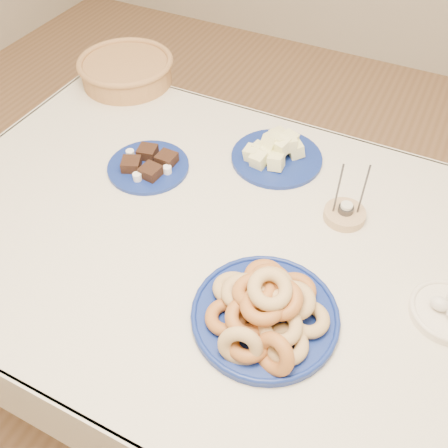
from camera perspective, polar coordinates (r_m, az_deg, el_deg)
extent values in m
plane|color=#8A6241|center=(1.91, 0.70, -16.67)|extent=(5.00, 5.00, 0.00)
cylinder|color=brown|center=(2.08, -11.84, 5.15)|extent=(0.06, 0.06, 0.72)
cube|color=silver|center=(1.29, 0.99, -1.89)|extent=(1.70, 1.10, 0.02)
cube|color=silver|center=(1.76, 8.85, 7.43)|extent=(1.70, 0.01, 0.28)
cube|color=silver|center=(1.81, -24.14, 4.61)|extent=(0.01, 1.10, 0.28)
cylinder|color=navy|center=(1.14, 4.70, -10.43)|extent=(0.35, 0.35, 0.02)
torus|color=navy|center=(1.13, 4.73, -10.20)|extent=(0.35, 0.35, 0.01)
torus|color=#AE8248|center=(1.12, 9.55, -10.66)|extent=(0.11, 0.11, 0.03)
torus|color=#934F21|center=(1.15, 8.16, -7.48)|extent=(0.11, 0.11, 0.03)
torus|color=#934F21|center=(1.17, 4.62, -6.00)|extent=(0.13, 0.13, 0.03)
torus|color=#AE8248|center=(1.15, 1.08, -7.37)|extent=(0.11, 0.11, 0.04)
torus|color=#934F21|center=(1.10, 0.30, -10.58)|extent=(0.13, 0.13, 0.04)
torus|color=#934F21|center=(1.07, 2.77, -13.41)|extent=(0.13, 0.13, 0.04)
torus|color=#AE8248|center=(1.08, 7.11, -13.48)|extent=(0.13, 0.13, 0.04)
torus|color=#AE8248|center=(1.10, 8.00, -8.63)|extent=(0.13, 0.13, 0.04)
torus|color=#934F21|center=(1.13, 5.30, -6.62)|extent=(0.14, 0.14, 0.04)
torus|color=#AE8248|center=(1.11, 2.10, -7.70)|extent=(0.13, 0.13, 0.04)
torus|color=#934F21|center=(1.07, 2.64, -10.69)|extent=(0.13, 0.13, 0.06)
torus|color=#AE8248|center=(1.06, 6.42, -11.45)|extent=(0.13, 0.13, 0.06)
torus|color=#934F21|center=(1.07, 6.49, -8.57)|extent=(0.13, 0.13, 0.06)
torus|color=#AE8248|center=(1.09, 5.49, -6.89)|extent=(0.12, 0.12, 0.04)
torus|color=#934F21|center=(1.07, 3.45, -7.59)|extent=(0.11, 0.10, 0.05)
torus|color=#934F21|center=(1.05, 4.42, -9.32)|extent=(0.12, 0.12, 0.03)
torus|color=#AE8248|center=(1.04, 5.28, -7.43)|extent=(0.14, 0.14, 0.06)
torus|color=#AE8248|center=(1.05, 1.88, -13.80)|extent=(0.11, 0.08, 0.10)
torus|color=#934F21|center=(1.05, 5.75, -14.59)|extent=(0.11, 0.09, 0.10)
cylinder|color=navy|center=(1.52, 6.03, 7.54)|extent=(0.35, 0.35, 0.01)
cube|color=#EEF098|center=(1.46, 5.98, 7.07)|extent=(0.05, 0.05, 0.05)
cube|color=#EEF098|center=(1.51, 8.19, 8.39)|extent=(0.06, 0.06, 0.05)
cube|color=#EEF098|center=(1.48, 6.93, 9.26)|extent=(0.06, 0.06, 0.05)
cube|color=#EEF098|center=(1.53, 6.95, 9.28)|extent=(0.06, 0.07, 0.06)
cube|color=#EEF098|center=(1.46, 3.97, 7.33)|extent=(0.05, 0.05, 0.05)
cube|color=#EEF098|center=(1.48, 5.31, 9.37)|extent=(0.05, 0.06, 0.06)
cube|color=#EEF098|center=(1.56, 6.22, 9.96)|extent=(0.07, 0.06, 0.06)
cube|color=#EEF098|center=(1.48, 6.19, 9.30)|extent=(0.05, 0.06, 0.05)
cube|color=#EEF098|center=(1.47, 6.66, 8.90)|extent=(0.06, 0.06, 0.05)
cube|color=#EEF098|center=(1.49, 3.99, 8.35)|extent=(0.05, 0.05, 0.05)
cube|color=#EEF098|center=(1.48, 3.28, 8.06)|extent=(0.05, 0.05, 0.05)
cube|color=#EEF098|center=(1.49, 7.43, 9.54)|extent=(0.05, 0.05, 0.05)
cube|color=#EEF098|center=(1.48, 4.76, 7.88)|extent=(0.06, 0.06, 0.06)
cube|color=#EEF098|center=(1.48, 7.35, 9.15)|extent=(0.06, 0.06, 0.04)
cylinder|color=navy|center=(1.50, -8.64, 6.49)|extent=(0.27, 0.27, 0.01)
cube|color=black|center=(1.48, -10.56, 6.74)|extent=(0.07, 0.07, 0.03)
cube|color=black|center=(1.45, -8.38, 5.96)|extent=(0.06, 0.06, 0.03)
cube|color=black|center=(1.52, -8.74, 8.14)|extent=(0.06, 0.06, 0.03)
cube|color=black|center=(1.48, -6.57, 7.41)|extent=(0.05, 0.05, 0.03)
cylinder|color=white|center=(1.53, -10.66, 7.93)|extent=(0.03, 0.03, 0.02)
cylinder|color=white|center=(1.44, -9.89, 5.34)|extent=(0.03, 0.03, 0.02)
cylinder|color=white|center=(1.45, -6.50, 6.19)|extent=(0.03, 0.03, 0.02)
cylinder|color=olive|center=(1.89, -11.07, 16.67)|extent=(0.34, 0.34, 0.08)
torus|color=olive|center=(1.87, -11.25, 17.73)|extent=(0.36, 0.36, 0.02)
cylinder|color=tan|center=(1.36, 13.60, 1.04)|extent=(0.14, 0.14, 0.03)
cylinder|color=#3F3F44|center=(1.35, 13.76, 1.67)|extent=(0.05, 0.05, 0.02)
cylinder|color=silver|center=(1.34, 13.85, 2.05)|extent=(0.04, 0.04, 0.01)
cylinder|color=#3F3F44|center=(1.29, 12.92, 3.97)|extent=(0.01, 0.01, 0.16)
cylinder|color=#3F3F44|center=(1.31, 15.67, 3.79)|extent=(0.01, 0.01, 0.16)
cylinder|color=silver|center=(1.24, 24.09, -9.24)|extent=(0.18, 0.18, 0.02)
torus|color=silver|center=(1.23, 24.24, -8.96)|extent=(0.19, 0.19, 0.01)
ellipsoid|color=silver|center=(1.21, 23.41, -8.36)|extent=(0.05, 0.04, 0.03)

